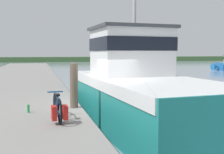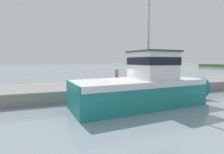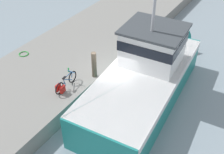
{
  "view_description": "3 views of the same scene",
  "coord_description": "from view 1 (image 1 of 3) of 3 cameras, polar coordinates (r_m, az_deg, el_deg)",
  "views": [
    {
      "loc": [
        -2.21,
        -9.54,
        2.75
      ],
      "look_at": [
        0.09,
        -0.83,
        1.96
      ],
      "focal_mm": 45.0,
      "sensor_mm": 36.0,
      "label": 1
    },
    {
      "loc": [
        11.9,
        -5.72,
        3.09
      ],
      "look_at": [
        0.35,
        -1.29,
        1.95
      ],
      "focal_mm": 28.0,
      "sensor_mm": 36.0,
      "label": 2
    },
    {
      "loc": [
        6.18,
        -10.14,
        10.05
      ],
      "look_at": [
        -0.11,
        -0.08,
        1.09
      ],
      "focal_mm": 45.0,
      "sensor_mm": 36.0,
      "label": 3
    }
  ],
  "objects": [
    {
      "name": "ground_plane",
      "position": [
        10.18,
        -1.71,
        -10.68
      ],
      "size": [
        320.0,
        320.0,
        0.0
      ],
      "primitive_type": "plane",
      "color": "#84939E"
    },
    {
      "name": "mooring_post",
      "position": [
        9.36,
        -7.73,
        -1.71
      ],
      "size": [
        0.27,
        0.27,
        1.48
      ],
      "primitive_type": "cylinder",
      "color": "brown",
      "rests_on": "dock_pier"
    },
    {
      "name": "far_shoreline",
      "position": [
        90.49,
        6.1,
        3.69
      ],
      "size": [
        180.0,
        5.0,
        1.44
      ],
      "primitive_type": "cube",
      "color": "#426638",
      "rests_on": "ground_plane"
    },
    {
      "name": "water_bottle_by_bike",
      "position": [
        8.96,
        -16.64,
        -6.16
      ],
      "size": [
        0.08,
        0.08,
        0.25
      ],
      "primitive_type": "cylinder",
      "color": "green",
      "rests_on": "dock_pier"
    },
    {
      "name": "boat_red_outer",
      "position": [
        50.31,
        1.84,
        2.63
      ],
      "size": [
        7.46,
        2.96,
        1.73
      ],
      "rotation": [
        0.0,
        0.0,
        1.38
      ],
      "color": "teal",
      "rests_on": "ground_plane"
    },
    {
      "name": "bicycle_touring",
      "position": [
        7.66,
        -10.91,
        -6.35
      ],
      "size": [
        0.48,
        1.74,
        0.72
      ],
      "rotation": [
        0.0,
        0.0,
        0.05
      ],
      "color": "black",
      "rests_on": "dock_pier"
    },
    {
      "name": "fishing_boat_main",
      "position": [
        10.99,
        4.99,
        -2.12
      ],
      "size": [
        4.1,
        10.86,
        10.04
      ],
      "rotation": [
        0.0,
        0.0,
        0.07
      ],
      "color": "teal",
      "rests_on": "ground_plane"
    }
  ]
}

